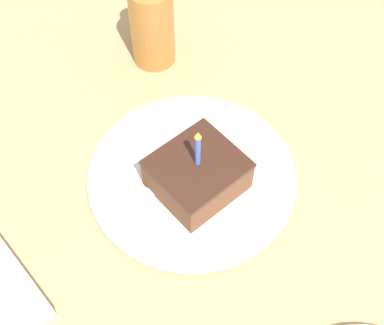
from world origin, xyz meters
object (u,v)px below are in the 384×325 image
object	(u,v)px
plate	(192,176)
cake_slice	(197,174)
fork	(153,192)
bottle	(152,22)

from	to	relation	value
plate	cake_slice	distance (m)	0.04
plate	cake_slice	size ratio (longest dim) A/B	2.48
fork	plate	bearing A→B (deg)	-10.01
bottle	cake_slice	bearing A→B (deg)	-116.06
fork	bottle	distance (m)	0.28
cake_slice	bottle	distance (m)	0.27
plate	fork	bearing A→B (deg)	169.99
cake_slice	bottle	size ratio (longest dim) A/B	0.62
bottle	fork	bearing A→B (deg)	-128.75
fork	bottle	world-z (taller)	bottle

